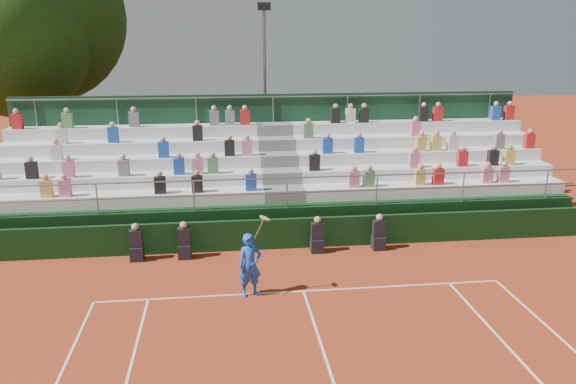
{
  "coord_description": "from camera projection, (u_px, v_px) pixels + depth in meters",
  "views": [
    {
      "loc": [
        -2.07,
        -13.68,
        6.74
      ],
      "look_at": [
        0.0,
        3.5,
        1.8
      ],
      "focal_mm": 35.0,
      "sensor_mm": 36.0,
      "label": 1
    }
  ],
  "objects": [
    {
      "name": "grandstand",
      "position": [
        279.0,
        189.0,
        21.0
      ],
      "size": [
        20.0,
        5.2,
        4.4
      ],
      "color": "black",
      "rests_on": "ground"
    },
    {
      "name": "tennis_player",
      "position": [
        250.0,
        265.0,
        14.69
      ],
      "size": [
        0.89,
        0.56,
        2.22
      ],
      "color": "blue",
      "rests_on": "ground"
    },
    {
      "name": "courtside_wall",
      "position": [
        289.0,
        233.0,
        18.06
      ],
      "size": [
        20.0,
        0.15,
        1.0
      ],
      "primitive_type": "cube",
      "color": "black",
      "rests_on": "ground"
    },
    {
      "name": "ground",
      "position": [
        303.0,
        291.0,
        15.15
      ],
      "size": [
        90.0,
        90.0,
        0.0
      ],
      "primitive_type": "plane",
      "color": "#A5391B",
      "rests_on": "ground"
    },
    {
      "name": "line_officials",
      "position": [
        256.0,
        240.0,
        17.51
      ],
      "size": [
        7.99,
        0.4,
        1.19
      ],
      "color": "black",
      "rests_on": "ground"
    },
    {
      "name": "floodlight_mast",
      "position": [
        265.0,
        77.0,
        26.56
      ],
      "size": [
        0.6,
        0.25,
        8.05
      ],
      "color": "gray",
      "rests_on": "ground"
    },
    {
      "name": "tree_east",
      "position": [
        41.0,
        18.0,
        25.88
      ],
      "size": [
        7.71,
        7.71,
        11.23
      ],
      "color": "#341F13",
      "rests_on": "ground"
    },
    {
      "name": "tree_west",
      "position": [
        10.0,
        37.0,
        24.13
      ],
      "size": [
        6.94,
        6.94,
        10.04
      ],
      "color": "#341F13",
      "rests_on": "ground"
    }
  ]
}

